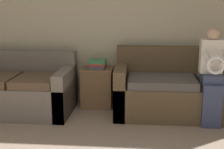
% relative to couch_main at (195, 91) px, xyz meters
% --- Properties ---
extents(wall_back, '(6.62, 0.06, 2.55)m').
position_rel_couch_main_xyz_m(wall_back, '(-1.29, 0.51, 0.94)').
color(wall_back, '#BCB293').
rests_on(wall_back, ground_plane).
extents(couch_main, '(2.28, 0.90, 0.94)m').
position_rel_couch_main_xyz_m(couch_main, '(0.00, 0.00, 0.00)').
color(couch_main, brown).
rests_on(couch_main, ground_plane).
extents(couch_side, '(1.54, 0.95, 0.85)m').
position_rel_couch_main_xyz_m(couch_side, '(-2.55, -0.09, -0.02)').
color(couch_side, '#70665B').
rests_on(couch_side, ground_plane).
extents(child_left_seated, '(0.29, 0.37, 1.27)m').
position_rel_couch_main_xyz_m(child_left_seated, '(0.13, -0.37, 0.36)').
color(child_left_seated, '#384260').
rests_on(child_left_seated, ground_plane).
extents(side_shelf, '(0.48, 0.44, 0.60)m').
position_rel_couch_main_xyz_m(side_shelf, '(-1.45, 0.24, -0.03)').
color(side_shelf, brown).
rests_on(side_shelf, ground_plane).
extents(book_stack, '(0.26, 0.29, 0.13)m').
position_rel_couch_main_xyz_m(book_stack, '(-1.44, 0.25, 0.32)').
color(book_stack, '#4C4C56').
rests_on(book_stack, side_shelf).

